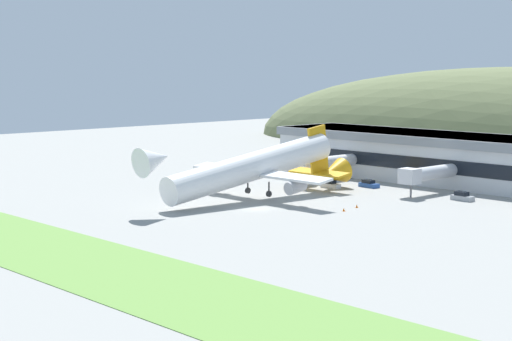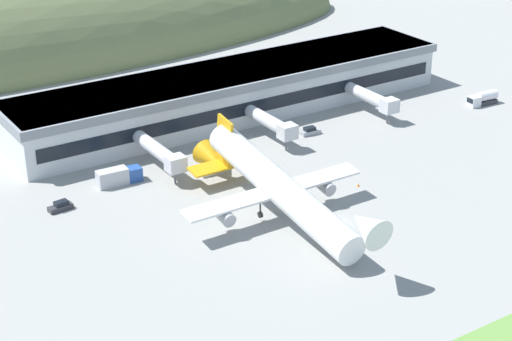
% 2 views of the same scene
% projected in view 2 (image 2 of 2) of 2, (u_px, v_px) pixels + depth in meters
% --- Properties ---
extents(ground_plane, '(354.39, 354.39, 0.00)m').
position_uv_depth(ground_plane, '(340.00, 223.00, 141.16)').
color(ground_plane, gray).
extents(hill_backdrop, '(207.61, 55.36, 48.00)m').
position_uv_depth(hill_backdrop, '(10.00, 56.00, 224.15)').
color(hill_backdrop, '#667047').
rests_on(hill_backdrop, ground_plane).
extents(terminal_building, '(100.25, 19.37, 10.02)m').
position_uv_depth(terminal_building, '(233.00, 89.00, 184.22)').
color(terminal_building, silver).
rests_on(terminal_building, ground_plane).
extents(jetway_0, '(3.38, 16.60, 5.43)m').
position_uv_depth(jetway_0, '(160.00, 152.00, 157.64)').
color(jetway_0, silver).
rests_on(jetway_0, ground_plane).
extents(jetway_1, '(3.38, 15.17, 5.43)m').
position_uv_depth(jetway_1, '(272.00, 123.00, 170.78)').
color(jetway_1, silver).
rests_on(jetway_1, ground_plane).
extents(jetway_2, '(3.38, 15.08, 5.43)m').
position_uv_depth(jetway_2, '(373.00, 98.00, 183.76)').
color(jetway_2, silver).
rests_on(jetway_2, ground_plane).
extents(cargo_airplane, '(33.45, 50.25, 12.87)m').
position_uv_depth(cargo_airplane, '(277.00, 188.00, 140.05)').
color(cargo_airplane, white).
extents(service_car_0, '(4.09, 1.92, 1.59)m').
position_uv_depth(service_car_0, '(209.00, 171.00, 158.16)').
color(service_car_0, silver).
rests_on(service_car_0, ground_plane).
extents(service_car_1, '(4.32, 1.98, 1.64)m').
position_uv_depth(service_car_1, '(310.00, 131.00, 175.67)').
color(service_car_1, '#999EA3').
rests_on(service_car_1, ground_plane).
extents(service_car_2, '(4.32, 2.07, 1.62)m').
position_uv_depth(service_car_2, '(61.00, 206.00, 145.26)').
color(service_car_2, '#333338').
rests_on(service_car_2, ground_plane).
extents(service_car_3, '(4.40, 2.17, 1.52)m').
position_uv_depth(service_car_3, '(214.00, 154.00, 165.25)').
color(service_car_3, '#264C99').
rests_on(service_car_3, ground_plane).
extents(fuel_truck, '(7.59, 2.78, 3.07)m').
position_uv_depth(fuel_truck, '(483.00, 99.00, 191.06)').
color(fuel_truck, silver).
rests_on(fuel_truck, ground_plane).
extents(box_truck, '(8.41, 2.95, 3.03)m').
position_uv_depth(box_truck, '(119.00, 176.00, 154.23)').
color(box_truck, '#264C99').
rests_on(box_truck, ground_plane).
extents(traffic_cone_0, '(0.52, 0.52, 0.58)m').
position_uv_depth(traffic_cone_0, '(339.00, 177.00, 156.69)').
color(traffic_cone_0, orange).
rests_on(traffic_cone_0, ground_plane).
extents(traffic_cone_1, '(0.52, 0.52, 0.58)m').
position_uv_depth(traffic_cone_1, '(358.00, 185.00, 153.78)').
color(traffic_cone_1, orange).
rests_on(traffic_cone_1, ground_plane).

